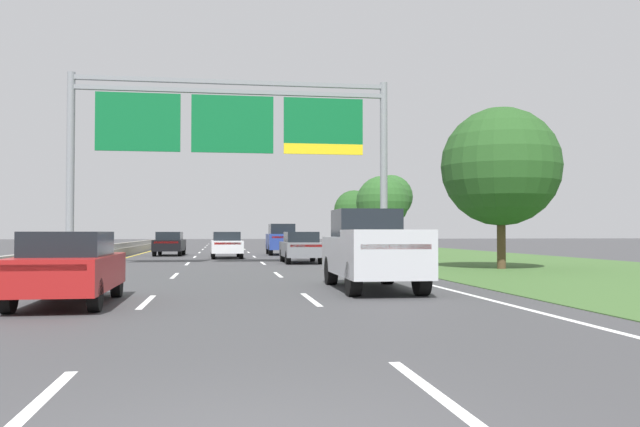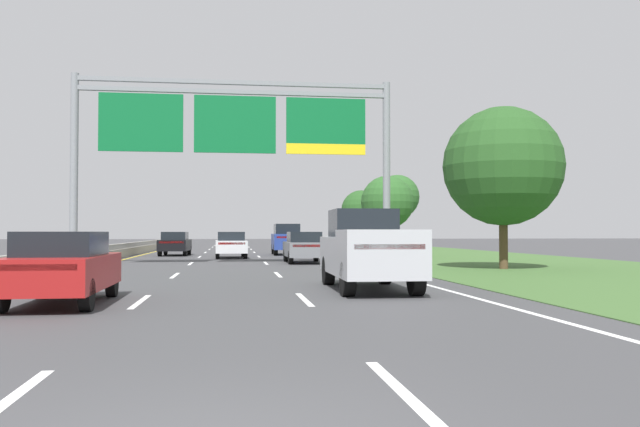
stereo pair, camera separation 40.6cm
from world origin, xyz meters
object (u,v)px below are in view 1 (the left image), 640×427
object	(u,v)px
overhead_sign_gantry	(233,132)
car_red_left_lane_sedan	(69,267)
car_black_left_lane_sedan	(170,243)
roadside_tree_distant	(354,210)
car_blue_right_lane_suv	(281,239)
pickup_truck_silver	(372,250)
car_grey_right_lane_sedan	(301,247)
roadside_tree_mid	(382,202)
car_white_centre_lane_sedan	(226,244)
roadside_tree_near	(501,167)
roadside_tree_far	(391,197)

from	to	relation	value
overhead_sign_gantry	car_red_left_lane_sedan	size ratio (longest dim) A/B	3.40
overhead_sign_gantry	car_black_left_lane_sedan	xyz separation A→B (m)	(-3.90, 13.51, -5.49)
car_red_left_lane_sedan	roadside_tree_distant	distance (m)	57.31
car_blue_right_lane_suv	car_black_left_lane_sedan	bearing A→B (deg)	95.11
pickup_truck_silver	car_grey_right_lane_sedan	size ratio (longest dim) A/B	1.23
car_blue_right_lane_suv	roadside_tree_mid	distance (m)	7.60
pickup_truck_silver	roadside_tree_mid	xyz separation A→B (m)	(6.30, 24.35, 2.41)
car_grey_right_lane_sedan	car_white_centre_lane_sedan	world-z (taller)	same
roadside_tree_distant	pickup_truck_silver	bearing A→B (deg)	-100.85
car_white_centre_lane_sedan	car_blue_right_lane_suv	distance (m)	6.55
car_blue_right_lane_suv	car_white_centre_lane_sedan	bearing A→B (deg)	145.48
pickup_truck_silver	roadside_tree_near	size ratio (longest dim) A/B	0.79
car_blue_right_lane_suv	roadside_tree_mid	bearing A→B (deg)	-118.89
roadside_tree_mid	roadside_tree_distant	distance (m)	27.72
car_blue_right_lane_suv	car_grey_right_lane_sedan	bearing A→B (deg)	-179.66
car_white_centre_lane_sedan	car_blue_right_lane_suv	world-z (taller)	car_blue_right_lane_suv
overhead_sign_gantry	car_blue_right_lane_suv	xyz separation A→B (m)	(3.58, 14.08, -5.21)
overhead_sign_gantry	car_grey_right_lane_sedan	bearing A→B (deg)	28.64
car_red_left_lane_sedan	roadside_tree_far	distance (m)	46.50
car_black_left_lane_sedan	car_white_centre_lane_sedan	xyz separation A→B (m)	(3.70, -4.77, 0.00)
car_black_left_lane_sedan	car_red_left_lane_sedan	size ratio (longest dim) A/B	1.00
roadside_tree_near	roadside_tree_far	xyz separation A→B (m)	(3.28, 31.04, 0.36)
car_red_left_lane_sedan	roadside_tree_near	world-z (taller)	roadside_tree_near
overhead_sign_gantry	car_grey_right_lane_sedan	distance (m)	6.77
pickup_truck_silver	car_white_centre_lane_sedan	xyz separation A→B (m)	(-3.75, 22.58, -0.26)
car_red_left_lane_sedan	roadside_tree_far	size ratio (longest dim) A/B	0.66
car_white_centre_lane_sedan	roadside_tree_near	bearing A→B (deg)	-141.96
car_red_left_lane_sedan	overhead_sign_gantry	bearing A→B (deg)	-13.54
roadside_tree_mid	car_grey_right_lane_sedan	bearing A→B (deg)	-126.46
roadside_tree_mid	roadside_tree_far	distance (m)	16.24
car_red_left_lane_sedan	car_black_left_lane_sedan	bearing A→B (deg)	-0.50
roadside_tree_far	car_white_centre_lane_sedan	bearing A→B (deg)	-130.22
car_grey_right_lane_sedan	car_blue_right_lane_suv	world-z (taller)	car_blue_right_lane_suv
car_red_left_lane_sedan	car_white_centre_lane_sedan	world-z (taller)	same
car_grey_right_lane_sedan	roadside_tree_far	distance (m)	26.79
car_red_left_lane_sedan	roadside_tree_distant	world-z (taller)	roadside_tree_distant
overhead_sign_gantry	roadside_tree_mid	bearing A→B (deg)	46.87
car_red_left_lane_sedan	car_blue_right_lane_suv	bearing A→B (deg)	-14.22
roadside_tree_distant	roadside_tree_far	bearing A→B (deg)	-85.47
car_red_left_lane_sedan	roadside_tree_mid	bearing A→B (deg)	-27.43
pickup_truck_silver	roadside_tree_near	distance (m)	12.11
overhead_sign_gantry	roadside_tree_near	distance (m)	12.38
car_white_centre_lane_sedan	roadside_tree_far	world-z (taller)	roadside_tree_far
roadside_tree_near	roadside_tree_distant	world-z (taller)	roadside_tree_near
car_white_centre_lane_sedan	car_grey_right_lane_sedan	bearing A→B (deg)	-153.19
car_grey_right_lane_sedan	roadside_tree_mid	xyz separation A→B (m)	(6.36, 8.61, 2.66)
pickup_truck_silver	car_white_centre_lane_sedan	distance (m)	22.89
roadside_tree_near	roadside_tree_mid	size ratio (longest dim) A/B	1.31
overhead_sign_gantry	car_grey_right_lane_sedan	xyz separation A→B (m)	(3.48, 1.90, -5.49)
overhead_sign_gantry	car_blue_right_lane_suv	distance (m)	15.43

